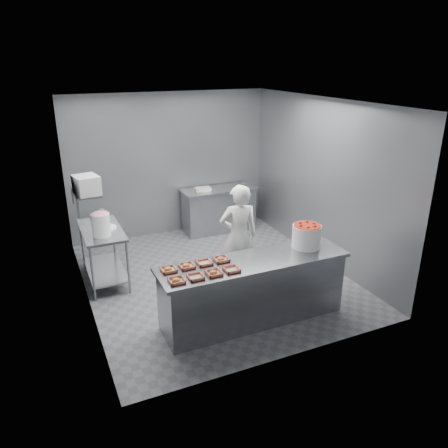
{
  "coord_description": "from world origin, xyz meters",
  "views": [
    {
      "loc": [
        -2.48,
        -5.92,
        3.39
      ],
      "look_at": [
        0.08,
        -0.2,
        0.99
      ],
      "focal_mm": 35.0,
      "sensor_mm": 36.0,
      "label": 1
    }
  ],
  "objects_px": {
    "tray_1": "(196,277)",
    "tray_5": "(187,266)",
    "service_counter": "(253,290)",
    "tray_0": "(176,280)",
    "appliance": "(86,185)",
    "tray_7": "(221,259)",
    "back_counter": "(219,209)",
    "tray_3": "(232,269)",
    "prep_table": "(103,247)",
    "strawberry_tub": "(307,235)",
    "tray_2": "(214,273)",
    "tray_6": "(204,263)",
    "tray_4": "(168,269)",
    "worker": "(239,236)",
    "glaze_bucket": "(101,224)"
  },
  "relations": [
    {
      "from": "tray_4",
      "to": "tray_5",
      "type": "height_order",
      "value": "same"
    },
    {
      "from": "tray_2",
      "to": "tray_7",
      "type": "xyz_separation_m",
      "value": [
        0.24,
        0.32,
        0.0
      ]
    },
    {
      "from": "tray_1",
      "to": "tray_0",
      "type": "bearing_deg",
      "value": -180.0
    },
    {
      "from": "tray_3",
      "to": "tray_7",
      "type": "height_order",
      "value": "tray_7"
    },
    {
      "from": "service_counter",
      "to": "appliance",
      "type": "relative_size",
      "value": 7.27
    },
    {
      "from": "tray_2",
      "to": "strawberry_tub",
      "type": "height_order",
      "value": "strawberry_tub"
    },
    {
      "from": "tray_7",
      "to": "worker",
      "type": "distance_m",
      "value": 1.07
    },
    {
      "from": "tray_6",
      "to": "worker",
      "type": "relative_size",
      "value": 0.11
    },
    {
      "from": "back_counter",
      "to": "tray_6",
      "type": "bearing_deg",
      "value": -116.46
    },
    {
      "from": "tray_2",
      "to": "appliance",
      "type": "bearing_deg",
      "value": 122.66
    },
    {
      "from": "tray_1",
      "to": "tray_5",
      "type": "relative_size",
      "value": 1.0
    },
    {
      "from": "tray_7",
      "to": "tray_1",
      "type": "bearing_deg",
      "value": -146.35
    },
    {
      "from": "tray_0",
      "to": "tray_6",
      "type": "xyz_separation_m",
      "value": [
        0.48,
        0.32,
        -0.0
      ]
    },
    {
      "from": "tray_4",
      "to": "tray_0",
      "type": "bearing_deg",
      "value": -90.0
    },
    {
      "from": "strawberry_tub",
      "to": "back_counter",
      "type": "bearing_deg",
      "value": 89.41
    },
    {
      "from": "prep_table",
      "to": "tray_6",
      "type": "height_order",
      "value": "tray_6"
    },
    {
      "from": "prep_table",
      "to": "tray_7",
      "type": "xyz_separation_m",
      "value": [
        1.25,
        -1.79,
        0.33
      ]
    },
    {
      "from": "prep_table",
      "to": "tray_5",
      "type": "bearing_deg",
      "value": -66.78
    },
    {
      "from": "tray_1",
      "to": "tray_7",
      "type": "height_order",
      "value": "tray_7"
    },
    {
      "from": "tray_2",
      "to": "glaze_bucket",
      "type": "distance_m",
      "value": 2.12
    },
    {
      "from": "tray_6",
      "to": "strawberry_tub",
      "type": "relative_size",
      "value": 0.47
    },
    {
      "from": "strawberry_tub",
      "to": "appliance",
      "type": "xyz_separation_m",
      "value": [
        -2.69,
        1.59,
        0.62
      ]
    },
    {
      "from": "tray_6",
      "to": "strawberry_tub",
      "type": "bearing_deg",
      "value": -2.74
    },
    {
      "from": "tray_0",
      "to": "tray_2",
      "type": "bearing_deg",
      "value": 0.0
    },
    {
      "from": "tray_4",
      "to": "tray_1",
      "type": "bearing_deg",
      "value": -52.57
    },
    {
      "from": "tray_0",
      "to": "tray_7",
      "type": "bearing_deg",
      "value": 23.8
    },
    {
      "from": "service_counter",
      "to": "tray_2",
      "type": "bearing_deg",
      "value": -166.1
    },
    {
      "from": "tray_2",
      "to": "prep_table",
      "type": "bearing_deg",
      "value": 115.56
    },
    {
      "from": "tray_2",
      "to": "strawberry_tub",
      "type": "relative_size",
      "value": 0.47
    },
    {
      "from": "tray_6",
      "to": "tray_5",
      "type": "bearing_deg",
      "value": -180.0
    },
    {
      "from": "tray_6",
      "to": "tray_2",
      "type": "bearing_deg",
      "value": -90.55
    },
    {
      "from": "service_counter",
      "to": "glaze_bucket",
      "type": "xyz_separation_m",
      "value": [
        -1.68,
        1.68,
        0.63
      ]
    },
    {
      "from": "back_counter",
      "to": "tray_7",
      "type": "bearing_deg",
      "value": -112.83
    },
    {
      "from": "service_counter",
      "to": "tray_0",
      "type": "distance_m",
      "value": 1.23
    },
    {
      "from": "service_counter",
      "to": "tray_6",
      "type": "relative_size",
      "value": 13.88
    },
    {
      "from": "tray_0",
      "to": "strawberry_tub",
      "type": "xyz_separation_m",
      "value": [
        1.99,
        0.25,
        0.15
      ]
    },
    {
      "from": "prep_table",
      "to": "tray_1",
      "type": "bearing_deg",
      "value": -69.9
    },
    {
      "from": "service_counter",
      "to": "tray_4",
      "type": "height_order",
      "value": "tray_4"
    },
    {
      "from": "tray_1",
      "to": "tray_2",
      "type": "relative_size",
      "value": 1.0
    },
    {
      "from": "prep_table",
      "to": "service_counter",
      "type": "bearing_deg",
      "value": -49.76
    },
    {
      "from": "prep_table",
      "to": "worker",
      "type": "relative_size",
      "value": 0.73
    },
    {
      "from": "tray_2",
      "to": "strawberry_tub",
      "type": "xyz_separation_m",
      "value": [
        1.51,
        0.25,
        0.15
      ]
    },
    {
      "from": "prep_table",
      "to": "tray_1",
      "type": "distance_m",
      "value": 2.27
    },
    {
      "from": "back_counter",
      "to": "tray_3",
      "type": "height_order",
      "value": "tray_3"
    },
    {
      "from": "strawberry_tub",
      "to": "prep_table",
      "type": "bearing_deg",
      "value": 143.49
    },
    {
      "from": "back_counter",
      "to": "strawberry_tub",
      "type": "distance_m",
      "value": 3.22
    },
    {
      "from": "tray_2",
      "to": "glaze_bucket",
      "type": "bearing_deg",
      "value": 119.42
    },
    {
      "from": "tray_3",
      "to": "tray_7",
      "type": "relative_size",
      "value": 1.0
    },
    {
      "from": "service_counter",
      "to": "appliance",
      "type": "bearing_deg",
      "value": 137.29
    },
    {
      "from": "tray_0",
      "to": "appliance",
      "type": "height_order",
      "value": "appliance"
    }
  ]
}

